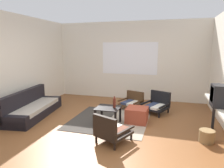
# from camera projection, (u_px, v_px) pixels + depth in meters

# --- Properties ---
(ground_plane) EXTENTS (7.80, 7.80, 0.00)m
(ground_plane) POSITION_uv_depth(u_px,v_px,m) (101.00, 131.00, 4.36)
(ground_plane) COLOR brown
(far_wall_with_window) EXTENTS (5.60, 0.13, 2.70)m
(far_wall_with_window) POSITION_uv_depth(u_px,v_px,m) (130.00, 61.00, 7.01)
(far_wall_with_window) COLOR silver
(far_wall_with_window) RESTS_ON ground
(side_wall_left) EXTENTS (0.12, 6.60, 2.70)m
(side_wall_left) POSITION_uv_depth(u_px,v_px,m) (7.00, 66.00, 5.14)
(side_wall_left) COLOR silver
(side_wall_left) RESTS_ON ground
(area_rug) EXTENTS (1.88, 1.86, 0.01)m
(area_rug) POSITION_uv_depth(u_px,v_px,m) (110.00, 120.00, 5.03)
(area_rug) COLOR #38332D
(area_rug) RESTS_ON ground
(couch) EXTENTS (0.96, 2.07, 0.69)m
(couch) POSITION_uv_depth(u_px,v_px,m) (32.00, 108.00, 5.32)
(couch) COLOR black
(couch) RESTS_ON ground
(coffee_table) EXTENTS (0.56, 0.52, 0.42)m
(coffee_table) POSITION_uv_depth(u_px,v_px,m) (108.00, 111.00, 4.69)
(coffee_table) COLOR black
(coffee_table) RESTS_ON ground
(armchair_by_window) EXTENTS (0.73, 0.73, 0.50)m
(armchair_by_window) POSITION_uv_depth(u_px,v_px,m) (132.00, 101.00, 5.97)
(armchair_by_window) COLOR #472D19
(armchair_by_window) RESTS_ON ground
(armchair_striped_foreground) EXTENTS (0.74, 0.77, 0.58)m
(armchair_striped_foreground) POSITION_uv_depth(u_px,v_px,m) (111.00, 130.00, 3.78)
(armchair_striped_foreground) COLOR black
(armchair_striped_foreground) RESTS_ON ground
(armchair_corner) EXTENTS (0.80, 0.81, 0.58)m
(armchair_corner) POSITION_uv_depth(u_px,v_px,m) (157.00, 104.00, 5.59)
(armchair_corner) COLOR black
(armchair_corner) RESTS_ON ground
(ottoman_orange) EXTENTS (0.52, 0.52, 0.37)m
(ottoman_orange) POSITION_uv_depth(u_px,v_px,m) (137.00, 115.00, 4.86)
(ottoman_orange) COLOR #993D28
(ottoman_orange) RESTS_ON ground
(console_shelf) EXTENTS (0.40, 1.70, 0.81)m
(console_shelf) POSITION_uv_depth(u_px,v_px,m) (224.00, 109.00, 3.52)
(console_shelf) COLOR beige
(console_shelf) RESTS_ON ground
(clay_vase) EXTENTS (0.22, 0.22, 0.29)m
(clay_vase) POSITION_uv_depth(u_px,v_px,m) (221.00, 94.00, 3.82)
(clay_vase) COLOR #935B38
(clay_vase) RESTS_ON console_shelf
(glass_bottle) EXTENTS (0.07, 0.07, 0.27)m
(glass_bottle) POSITION_uv_depth(u_px,v_px,m) (114.00, 103.00, 4.64)
(glass_bottle) COLOR #5B2319
(glass_bottle) RESTS_ON coffee_table
(wicker_basket) EXTENTS (0.28, 0.28, 0.24)m
(wicker_basket) POSITION_uv_depth(u_px,v_px,m) (207.00, 136.00, 3.83)
(wicker_basket) COLOR olive
(wicker_basket) RESTS_ON ground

